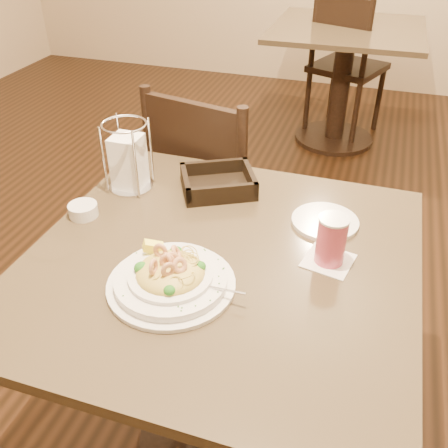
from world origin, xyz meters
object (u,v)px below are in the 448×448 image
(side_plate, at_px, (325,221))
(dining_chair_near, at_px, (215,197))
(butter_ramekin, at_px, (83,210))
(main_table, at_px, (222,327))
(napkin_caddy, at_px, (128,161))
(bread_basket, at_px, (218,184))
(background_table, at_px, (343,66))
(drink_glass, at_px, (331,240))
(dining_chair_far, at_px, (345,62))
(pasta_bowl, at_px, (171,277))

(side_plate, bearing_deg, dining_chair_near, 137.11)
(side_plate, xyz_separation_m, butter_ramekin, (-0.61, -0.16, 0.01))
(main_table, xyz_separation_m, napkin_caddy, (-0.35, 0.23, 0.32))
(bread_basket, height_order, butter_ramekin, bread_basket)
(background_table, relative_size, drink_glass, 7.27)
(dining_chair_far, xyz_separation_m, butter_ramekin, (-0.43, -2.43, 0.26))
(background_table, bearing_deg, dining_chair_far, 89.52)
(background_table, distance_m, napkin_caddy, 2.19)
(main_table, bearing_deg, drink_glass, 14.12)
(dining_chair_near, bearing_deg, bread_basket, 123.28)
(background_table, bearing_deg, main_table, -90.71)
(dining_chair_near, relative_size, side_plate, 5.40)
(napkin_caddy, height_order, butter_ramekin, napkin_caddy)
(background_table, height_order, pasta_bowl, pasta_bowl)
(background_table, bearing_deg, bread_basket, -93.71)
(pasta_bowl, xyz_separation_m, butter_ramekin, (-0.33, 0.19, -0.01))
(dining_chair_far, distance_m, side_plate, 2.29)
(side_plate, relative_size, butter_ramekin, 2.26)
(background_table, height_order, butter_ramekin, butter_ramekin)
(dining_chair_far, relative_size, napkin_caddy, 4.66)
(dining_chair_far, bearing_deg, main_table, 109.56)
(dining_chair_far, relative_size, side_plate, 5.40)
(drink_glass, relative_size, napkin_caddy, 0.63)
(bread_basket, bearing_deg, background_table, 86.29)
(dining_chair_far, bearing_deg, drink_glass, 115.26)
(background_table, distance_m, dining_chair_far, 0.12)
(pasta_bowl, distance_m, drink_glass, 0.37)
(dining_chair_near, xyz_separation_m, bread_basket, (0.13, -0.34, 0.27))
(background_table, xyz_separation_m, dining_chair_far, (0.00, 0.12, -0.01))
(main_table, relative_size, background_table, 0.99)
(main_table, bearing_deg, napkin_caddy, 147.00)
(bread_basket, relative_size, napkin_caddy, 1.26)
(dining_chair_near, distance_m, bread_basket, 0.45)
(dining_chair_near, height_order, drink_glass, dining_chair_near)
(drink_glass, bearing_deg, background_table, 95.30)
(dining_chair_far, bearing_deg, pasta_bowl, 108.03)
(bread_basket, height_order, napkin_caddy, napkin_caddy)
(side_plate, height_order, butter_ramekin, butter_ramekin)
(drink_glass, bearing_deg, main_table, -165.88)
(background_table, bearing_deg, butter_ramekin, -100.56)
(bread_basket, bearing_deg, butter_ramekin, -141.47)
(dining_chair_far, bearing_deg, butter_ramekin, 100.21)
(bread_basket, xyz_separation_m, napkin_caddy, (-0.24, -0.06, 0.07))
(main_table, distance_m, napkin_caddy, 0.52)
(background_table, relative_size, butter_ramekin, 11.97)
(drink_glass, height_order, bread_basket, drink_glass)
(background_table, distance_m, dining_chair_near, 1.75)
(drink_glass, relative_size, butter_ramekin, 1.65)
(main_table, distance_m, dining_chair_far, 2.48)
(napkin_caddy, bearing_deg, butter_ramekin, -106.76)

